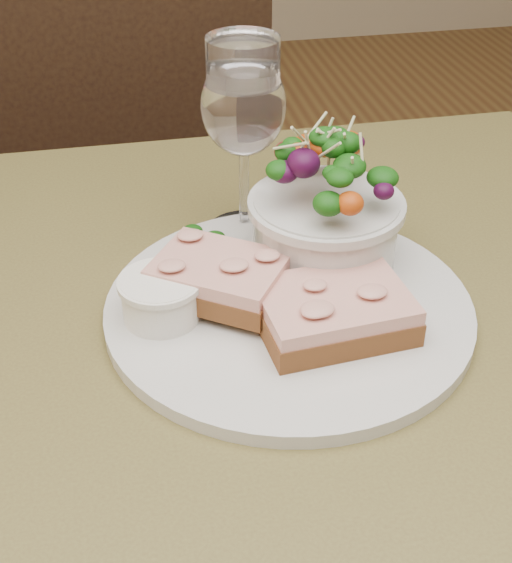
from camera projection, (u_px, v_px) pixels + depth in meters
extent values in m
cube|color=#4F4322|center=(272.00, 365.00, 0.63)|extent=(0.80, 0.80, 0.04)
cylinder|color=black|center=(442.00, 379.00, 1.17)|extent=(0.05, 0.05, 0.71)
cube|color=black|center=(123.00, 214.00, 1.38)|extent=(0.45, 0.45, 0.04)
cube|color=black|center=(124.00, 141.00, 1.10)|extent=(0.42, 0.07, 0.45)
cube|color=black|center=(134.00, 315.00, 1.51)|extent=(0.38, 0.38, 0.45)
cylinder|color=silver|center=(289.00, 308.00, 0.65)|extent=(0.30, 0.30, 0.01)
cube|color=#4B2714|center=(333.00, 317.00, 0.61)|extent=(0.12, 0.10, 0.02)
cube|color=#F6E7BA|center=(334.00, 300.00, 0.60)|extent=(0.12, 0.09, 0.01)
cube|color=#4B2714|center=(219.00, 283.00, 0.64)|extent=(0.13, 0.12, 0.02)
cube|color=#F6E7BA|center=(219.00, 267.00, 0.63)|extent=(0.13, 0.12, 0.01)
cylinder|color=white|center=(161.00, 298.00, 0.62)|extent=(0.06, 0.06, 0.04)
cylinder|color=brown|center=(160.00, 283.00, 0.61)|extent=(0.05, 0.05, 0.01)
cylinder|color=silver|center=(325.00, 230.00, 0.68)|extent=(0.12, 0.12, 0.06)
ellipsoid|color=#0C3409|center=(328.00, 172.00, 0.65)|extent=(0.11, 0.11, 0.06)
ellipsoid|color=#0C3409|center=(204.00, 240.00, 0.71)|extent=(0.04, 0.04, 0.01)
sphere|color=maroon|center=(188.00, 243.00, 0.70)|extent=(0.02, 0.02, 0.02)
cylinder|color=white|center=(245.00, 230.00, 0.76)|extent=(0.07, 0.07, 0.00)
cylinder|color=white|center=(244.00, 187.00, 0.73)|extent=(0.01, 0.01, 0.09)
ellipsoid|color=white|center=(243.00, 106.00, 0.69)|extent=(0.08, 0.08, 0.09)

